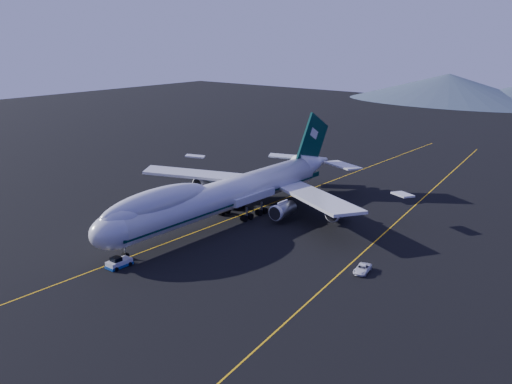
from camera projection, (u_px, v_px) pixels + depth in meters
The scene contains 6 objects.
ground at pixel (226, 221), 119.51m from camera, with size 500.00×500.00×0.00m, color black.
taxiway_line_main at pixel (226, 221), 119.51m from camera, with size 0.25×220.00×0.01m, color #EDAD0D.
taxiway_line_side at pixel (378, 239), 108.96m from camera, with size 0.25×200.00×0.01m, color #EDAD0D.
boeing_747 at pixel (226, 194), 117.96m from camera, with size 59.62×72.43×19.37m.
pushback_tug at pixel (119, 264), 95.90m from camera, with size 2.57×4.40×1.91m.
service_van at pixel (362, 269), 93.68m from camera, with size 2.12×4.59×1.28m, color white.
Camera 1 is at (75.84, -84.52, 38.26)m, focal length 40.00 mm.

